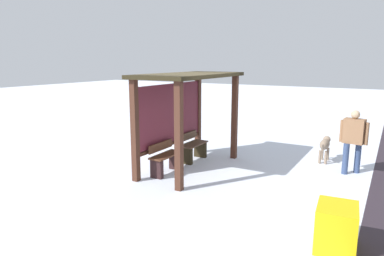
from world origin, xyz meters
TOP-DOWN VIEW (x-y plane):
  - ground_plane at (0.00, 0.00)m, footprint 60.00×60.00m
  - bus_shelter at (0.00, 0.20)m, footprint 3.24×1.51m
  - bench_left_inside at (-0.66, 0.31)m, footprint 0.99×0.36m
  - bench_center_inside at (0.66, 0.31)m, footprint 0.99×0.42m
  - person_walking at (1.64, -3.62)m, footprint 0.40×0.66m
  - dog at (2.39, -2.87)m, footprint 1.00×0.27m
  - grit_bin at (-2.26, -3.83)m, footprint 0.75×0.62m

SIDE VIEW (x-z plane):
  - ground_plane at x=0.00m, z-range 0.00..0.00m
  - grit_bin at x=-2.26m, z-range 0.00..0.66m
  - bench_center_inside at x=0.66m, z-range -0.05..0.72m
  - bench_left_inside at x=-0.66m, z-range -0.03..0.73m
  - dog at x=2.39m, z-range 0.14..0.79m
  - person_walking at x=1.64m, z-range 0.14..1.70m
  - bus_shelter at x=0.00m, z-range 0.58..2.99m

